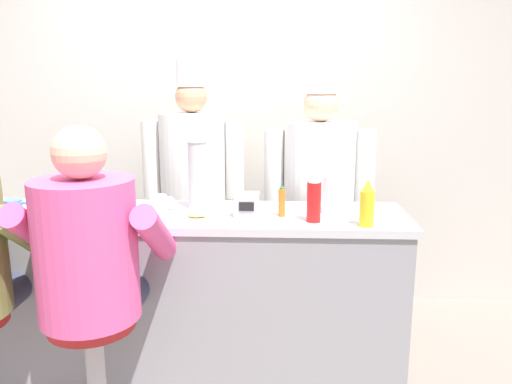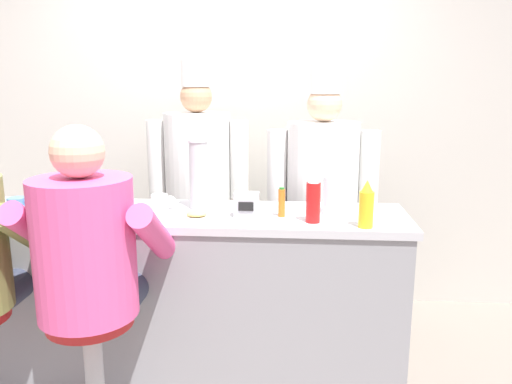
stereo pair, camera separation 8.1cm
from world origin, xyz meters
name	(u,v)px [view 2 (the right image)]	position (x,y,z in m)	size (l,w,h in m)	color
wall_back	(220,125)	(0.00, 1.53, 1.35)	(10.00, 0.06, 2.70)	beige
diner_counter	(189,301)	(0.00, 0.28, 0.50)	(2.29, 0.56, 1.00)	gray
ketchup_bottle_red	(313,199)	(0.65, 0.14, 1.12)	(0.07, 0.07, 0.25)	red
mustard_bottle_yellow	(366,206)	(0.89, 0.07, 1.10)	(0.07, 0.07, 0.22)	yellow
hot_sauce_bottle_orange	(282,203)	(0.50, 0.23, 1.07)	(0.03, 0.03, 0.15)	orange
water_pitcher_clear	(334,195)	(0.76, 0.31, 1.09)	(0.13, 0.11, 0.19)	silver
breakfast_plate	(197,217)	(0.08, 0.14, 1.01)	(0.22, 0.22, 0.04)	white
cereal_bowl	(85,205)	(-0.54, 0.28, 1.03)	(0.15, 0.15, 0.05)	#4C7FB7
coffee_mug_blue	(18,206)	(-0.84, 0.16, 1.04)	(0.14, 0.09, 0.09)	#4C7AB2
coffee_mug_white	(161,202)	(-0.15, 0.33, 1.04)	(0.13, 0.09, 0.08)	white
cup_stack_steel	(199,175)	(0.05, 0.37, 1.18)	(0.10, 0.10, 0.37)	#B7BABF
napkin_dispenser_chrome	(247,205)	(0.32, 0.21, 1.06)	(0.12, 0.07, 0.13)	silver
diner_seated_pink	(89,257)	(-0.32, -0.22, 0.92)	(0.64, 0.64, 1.49)	#B2B5BA
cook_in_whites_near	(198,180)	(-0.11, 1.18, 0.99)	(0.70, 0.45, 1.80)	#232328
cook_in_whites_far	(322,196)	(0.73, 0.87, 0.97)	(0.69, 0.44, 1.76)	#232328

